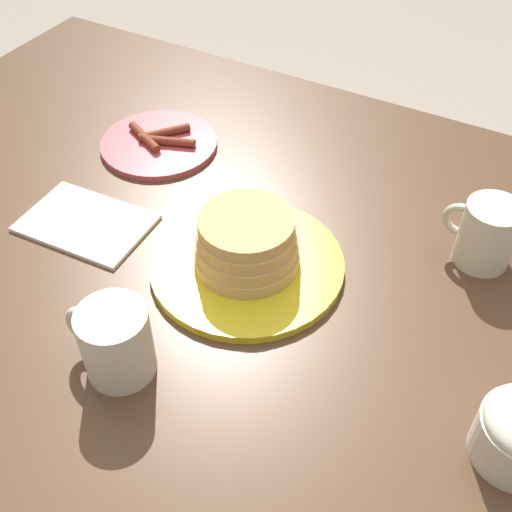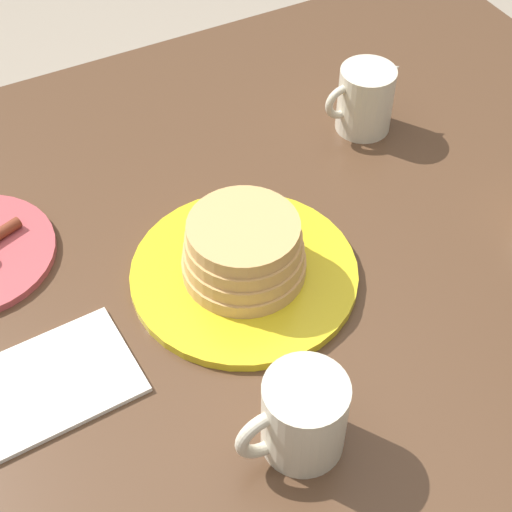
% 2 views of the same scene
% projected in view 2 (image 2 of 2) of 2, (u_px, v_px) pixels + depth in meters
% --- Properties ---
extents(dining_table, '(1.38, 0.93, 0.77)m').
position_uv_depth(dining_table, '(202.00, 334.00, 1.01)').
color(dining_table, '#4C3321').
rests_on(dining_table, ground_plane).
extents(pancake_plate, '(0.26, 0.26, 0.09)m').
position_uv_depth(pancake_plate, '(244.00, 259.00, 0.89)').
color(pancake_plate, gold).
rests_on(pancake_plate, dining_table).
extents(coffee_mug, '(0.11, 0.08, 0.09)m').
position_uv_depth(coffee_mug, '(303.00, 416.00, 0.73)').
color(coffee_mug, beige).
rests_on(coffee_mug, dining_table).
extents(creamer_pitcher, '(0.12, 0.08, 0.10)m').
position_uv_depth(creamer_pitcher, '(366.00, 98.00, 1.06)').
color(creamer_pitcher, beige).
rests_on(creamer_pitcher, dining_table).
extents(napkin, '(0.19, 0.13, 0.01)m').
position_uv_depth(napkin, '(47.00, 384.00, 0.81)').
color(napkin, silver).
rests_on(napkin, dining_table).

